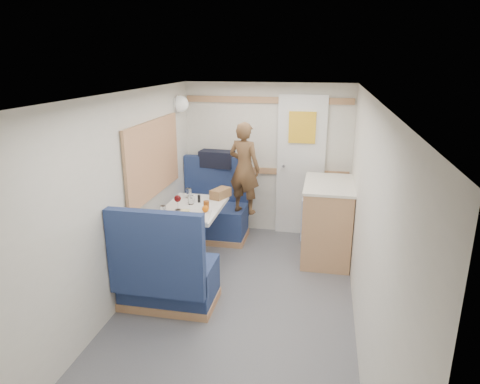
% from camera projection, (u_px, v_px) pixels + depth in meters
% --- Properties ---
extents(floor, '(4.50, 4.50, 0.00)m').
position_uv_depth(floor, '(231.00, 322.00, 3.88)').
color(floor, '#515156').
rests_on(floor, ground).
extents(ceiling, '(4.50, 4.50, 0.00)m').
position_uv_depth(ceiling, '(229.00, 97.00, 3.28)').
color(ceiling, silver).
rests_on(ceiling, wall_back).
extents(wall_back, '(2.20, 0.02, 2.00)m').
position_uv_depth(wall_back, '(267.00, 160.00, 5.68)').
color(wall_back, silver).
rests_on(wall_back, floor).
extents(wall_left, '(0.02, 4.50, 2.00)m').
position_uv_depth(wall_left, '(109.00, 210.00, 3.79)').
color(wall_left, silver).
rests_on(wall_left, floor).
extents(wall_right, '(0.02, 4.50, 2.00)m').
position_uv_depth(wall_right, '(366.00, 229.00, 3.37)').
color(wall_right, silver).
rests_on(wall_right, floor).
extents(oak_trim_low, '(2.15, 0.02, 0.08)m').
position_uv_depth(oak_trim_low, '(267.00, 171.00, 5.71)').
color(oak_trim_low, '#AF764F').
rests_on(oak_trim_low, wall_back).
extents(oak_trim_high, '(2.15, 0.02, 0.08)m').
position_uv_depth(oak_trim_high, '(268.00, 100.00, 5.43)').
color(oak_trim_high, '#AF764F').
rests_on(oak_trim_high, wall_back).
extents(side_window, '(0.04, 1.30, 0.72)m').
position_uv_depth(side_window, '(153.00, 158.00, 4.64)').
color(side_window, '#ACBEA1').
rests_on(side_window, wall_left).
extents(rear_door, '(0.62, 0.12, 1.86)m').
position_uv_depth(rear_door, '(301.00, 164.00, 5.58)').
color(rear_door, white).
rests_on(rear_door, wall_back).
extents(dinette_table, '(0.62, 0.92, 0.72)m').
position_uv_depth(dinette_table, '(193.00, 220.00, 4.77)').
color(dinette_table, white).
rests_on(dinette_table, floor).
extents(bench_far, '(0.90, 0.59, 1.05)m').
position_uv_depth(bench_far, '(213.00, 215.00, 5.66)').
color(bench_far, '#17244A').
rests_on(bench_far, floor).
extents(bench_near, '(0.90, 0.59, 1.05)m').
position_uv_depth(bench_near, '(167.00, 278.00, 4.04)').
color(bench_near, '#17244A').
rests_on(bench_near, floor).
extents(ledge, '(0.90, 0.14, 0.04)m').
position_uv_depth(ledge, '(217.00, 168.00, 5.72)').
color(ledge, '#AF764F').
rests_on(ledge, bench_far).
extents(dome_light, '(0.20, 0.20, 0.20)m').
position_uv_depth(dome_light, '(180.00, 104.00, 5.28)').
color(dome_light, white).
rests_on(dome_light, wall_left).
extents(galley_counter, '(0.57, 0.92, 0.92)m').
position_uv_depth(galley_counter, '(327.00, 220.00, 5.04)').
color(galley_counter, '#AF764F').
rests_on(galley_counter, floor).
extents(person, '(0.48, 0.39, 1.13)m').
position_uv_depth(person, '(244.00, 168.00, 5.19)').
color(person, brown).
rests_on(person, bench_far).
extents(duffel_bag, '(0.47, 0.26, 0.22)m').
position_uv_depth(duffel_bag, '(217.00, 159.00, 5.68)').
color(duffel_bag, black).
rests_on(duffel_bag, ledge).
extents(tray, '(0.34, 0.42, 0.02)m').
position_uv_depth(tray, '(196.00, 216.00, 4.41)').
color(tray, silver).
rests_on(tray, dinette_table).
extents(orange_fruit, '(0.07, 0.07, 0.07)m').
position_uv_depth(orange_fruit, '(205.00, 209.00, 4.49)').
color(orange_fruit, orange).
rests_on(orange_fruit, tray).
extents(cheese_block, '(0.10, 0.07, 0.03)m').
position_uv_depth(cheese_block, '(185.00, 211.00, 4.47)').
color(cheese_block, '#DDD37F').
rests_on(cheese_block, tray).
extents(wine_glass, '(0.08, 0.08, 0.17)m').
position_uv_depth(wine_glass, '(178.00, 199.00, 4.58)').
color(wine_glass, white).
rests_on(wine_glass, dinette_table).
extents(tumbler_left, '(0.06, 0.06, 0.10)m').
position_uv_depth(tumbler_left, '(163.00, 210.00, 4.46)').
color(tumbler_left, white).
rests_on(tumbler_left, dinette_table).
extents(tumbler_mid, '(0.07, 0.07, 0.11)m').
position_uv_depth(tumbler_mid, '(189.00, 193.00, 5.01)').
color(tumbler_mid, silver).
rests_on(tumbler_mid, dinette_table).
extents(tumbler_right, '(0.06, 0.06, 0.10)m').
position_uv_depth(tumbler_right, '(191.00, 200.00, 4.79)').
color(tumbler_right, white).
rests_on(tumbler_right, dinette_table).
extents(beer_glass, '(0.06, 0.06, 0.10)m').
position_uv_depth(beer_glass, '(206.00, 205.00, 4.62)').
color(beer_glass, brown).
rests_on(beer_glass, dinette_table).
extents(pepper_grinder, '(0.03, 0.03, 0.09)m').
position_uv_depth(pepper_grinder, '(199.00, 199.00, 4.85)').
color(pepper_grinder, black).
rests_on(pepper_grinder, dinette_table).
extents(salt_grinder, '(0.03, 0.03, 0.09)m').
position_uv_depth(salt_grinder, '(194.00, 199.00, 4.84)').
color(salt_grinder, silver).
rests_on(salt_grinder, dinette_table).
extents(bread_loaf, '(0.22, 0.29, 0.11)m').
position_uv_depth(bread_loaf, '(220.00, 193.00, 5.01)').
color(bread_loaf, brown).
rests_on(bread_loaf, dinette_table).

